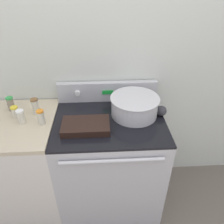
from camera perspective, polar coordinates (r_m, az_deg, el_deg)
The scene contains 12 objects.
kitchen_wall at distance 1.76m, azimuth -1.32°, elevation 13.94°, with size 8.00×0.05×2.50m.
stove_range at distance 1.90m, azimuth -0.59°, elevation -13.21°, with size 0.82×0.66×0.90m.
control_panel at distance 1.81m, azimuth -1.14°, elevation 5.40°, with size 0.82×0.07×0.17m.
side_counter at distance 2.01m, azimuth -22.17°, elevation -13.01°, with size 0.63×0.63×0.92m.
mixing_bowl at distance 1.63m, azimuth 5.91°, elevation 1.84°, with size 0.37×0.37×0.15m.
casserole_dish at distance 1.52m, azimuth -6.88°, elevation -3.51°, with size 0.33×0.20×0.05m.
ladle at distance 1.69m, azimuth 12.66°, elevation 0.44°, with size 0.08×0.30×0.08m.
spice_jar_orange_cap at distance 1.60m, azimuth -18.06°, elevation -1.29°, with size 0.05×0.05×0.11m.
spice_jar_brown_cap at distance 1.72m, azimuth -19.40°, elevation 1.45°, with size 0.05×0.05×0.12m.
spice_jar_white_cap at distance 1.66m, azimuth -22.70°, elevation -1.13°, with size 0.05×0.05×0.10m.
spice_jar_yellow_cap at distance 1.74m, azimuth -23.98°, elevation -0.04°, with size 0.05×0.05×0.09m.
spice_jar_green_cap at distance 1.84m, azimuth -24.94°, elevation 1.96°, with size 0.05×0.05×0.11m.
Camera 1 is at (-0.06, -0.99, 1.84)m, focal length 35.00 mm.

